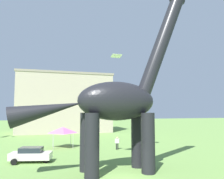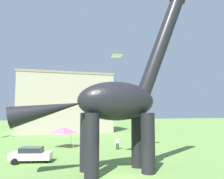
{
  "view_description": "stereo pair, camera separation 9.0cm",
  "coord_description": "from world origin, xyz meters",
  "px_view_note": "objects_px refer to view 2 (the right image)",
  "views": [
    {
      "loc": [
        -6.29,
        -17.54,
        5.44
      ],
      "look_at": [
        0.11,
        3.22,
        7.42
      ],
      "focal_mm": 36.81,
      "sensor_mm": 36.0,
      "label": 1
    },
    {
      "loc": [
        -6.21,
        -17.57,
        5.44
      ],
      "look_at": [
        0.11,
        3.22,
        7.42
      ],
      "focal_mm": 36.81,
      "sensor_mm": 36.0,
      "label": 2
    }
  ],
  "objects_px": {
    "person_vendor_side": "(117,142)",
    "kite_mid_right": "(146,81)",
    "parked_sedan_left": "(31,154)",
    "kite_high_right": "(117,56)",
    "kite_high_left": "(156,58)",
    "dinosaur_sculpture": "(116,101)",
    "kite_mid_center": "(115,94)",
    "festival_canopy_tent": "(63,130)"
  },
  "relations": [
    {
      "from": "person_vendor_side",
      "to": "kite_high_left",
      "type": "height_order",
      "value": "kite_high_left"
    },
    {
      "from": "person_vendor_side",
      "to": "kite_mid_right",
      "type": "relative_size",
      "value": 2.14
    },
    {
      "from": "festival_canopy_tent",
      "to": "kite_mid_right",
      "type": "height_order",
      "value": "kite_mid_right"
    },
    {
      "from": "kite_high_left",
      "to": "kite_mid_center",
      "type": "height_order",
      "value": "kite_high_left"
    },
    {
      "from": "kite_high_left",
      "to": "kite_high_right",
      "type": "distance_m",
      "value": 17.24
    },
    {
      "from": "parked_sedan_left",
      "to": "person_vendor_side",
      "type": "distance_m",
      "value": 12.18
    },
    {
      "from": "person_vendor_side",
      "to": "kite_high_right",
      "type": "bearing_deg",
      "value": 80.27
    },
    {
      "from": "kite_high_left",
      "to": "kite_mid_right",
      "type": "relative_size",
      "value": 0.93
    },
    {
      "from": "kite_high_left",
      "to": "kite_mid_center",
      "type": "bearing_deg",
      "value": 111.24
    },
    {
      "from": "festival_canopy_tent",
      "to": "kite_high_left",
      "type": "bearing_deg",
      "value": -62.52
    },
    {
      "from": "festival_canopy_tent",
      "to": "kite_high_right",
      "type": "xyz_separation_m",
      "value": [
        9.0,
        1.96,
        12.24
      ]
    },
    {
      "from": "dinosaur_sculpture",
      "to": "kite_mid_center",
      "type": "relative_size",
      "value": 9.49
    },
    {
      "from": "parked_sedan_left",
      "to": "kite_high_right",
      "type": "bearing_deg",
      "value": 53.09
    },
    {
      "from": "person_vendor_side",
      "to": "kite_mid_right",
      "type": "bearing_deg",
      "value": -9.36
    },
    {
      "from": "parked_sedan_left",
      "to": "kite_high_left",
      "type": "relative_size",
      "value": 5.88
    },
    {
      "from": "person_vendor_side",
      "to": "kite_mid_center",
      "type": "xyz_separation_m",
      "value": [
        -1.83,
        -4.78,
        6.31
      ]
    },
    {
      "from": "festival_canopy_tent",
      "to": "kite_high_left",
      "type": "relative_size",
      "value": 4.11
    },
    {
      "from": "person_vendor_side",
      "to": "kite_mid_right",
      "type": "distance_m",
      "value": 9.51
    },
    {
      "from": "kite_high_left",
      "to": "festival_canopy_tent",
      "type": "bearing_deg",
      "value": 117.48
    },
    {
      "from": "person_vendor_side",
      "to": "kite_mid_center",
      "type": "relative_size",
      "value": 0.96
    },
    {
      "from": "parked_sedan_left",
      "to": "kite_high_right",
      "type": "xyz_separation_m",
      "value": [
        13.04,
        10.66,
        13.98
      ]
    },
    {
      "from": "festival_canopy_tent",
      "to": "kite_mid_center",
      "type": "relative_size",
      "value": 1.72
    },
    {
      "from": "dinosaur_sculpture",
      "to": "kite_mid_center",
      "type": "xyz_separation_m",
      "value": [
        2.01,
        6.42,
        1.09
      ]
    },
    {
      "from": "dinosaur_sculpture",
      "to": "parked_sedan_left",
      "type": "distance_m",
      "value": 11.2
    },
    {
      "from": "kite_high_left",
      "to": "kite_mid_right",
      "type": "height_order",
      "value": "kite_high_left"
    },
    {
      "from": "dinosaur_sculpture",
      "to": "person_vendor_side",
      "type": "relative_size",
      "value": 9.86
    },
    {
      "from": "dinosaur_sculpture",
      "to": "kite_high_left",
      "type": "distance_m",
      "value": 6.13
    },
    {
      "from": "kite_high_left",
      "to": "kite_mid_right",
      "type": "distance_m",
      "value": 10.22
    },
    {
      "from": "dinosaur_sculpture",
      "to": "kite_high_left",
      "type": "height_order",
      "value": "dinosaur_sculpture"
    },
    {
      "from": "kite_mid_right",
      "to": "dinosaur_sculpture",
      "type": "bearing_deg",
      "value": -127.63
    },
    {
      "from": "kite_mid_center",
      "to": "kite_high_right",
      "type": "height_order",
      "value": "kite_high_right"
    },
    {
      "from": "parked_sedan_left",
      "to": "kite_mid_right",
      "type": "xyz_separation_m",
      "value": [
        15.07,
        3.59,
        8.87
      ]
    },
    {
      "from": "parked_sedan_left",
      "to": "person_vendor_side",
      "type": "xyz_separation_m",
      "value": [
        11.2,
        4.78,
        0.26
      ]
    },
    {
      "from": "festival_canopy_tent",
      "to": "person_vendor_side",
      "type": "bearing_deg",
      "value": -28.76
    },
    {
      "from": "kite_high_left",
      "to": "kite_high_right",
      "type": "xyz_separation_m",
      "value": [
        1.34,
        16.67,
        4.19
      ]
    },
    {
      "from": "dinosaur_sculpture",
      "to": "kite_high_right",
      "type": "bearing_deg",
      "value": 78.51
    },
    {
      "from": "kite_mid_right",
      "to": "kite_mid_center",
      "type": "xyz_separation_m",
      "value": [
        -5.71,
        -3.59,
        -2.3
      ]
    },
    {
      "from": "kite_mid_right",
      "to": "kite_high_right",
      "type": "xyz_separation_m",
      "value": [
        -2.03,
        7.07,
        5.11
      ]
    },
    {
      "from": "person_vendor_side",
      "to": "kite_mid_right",
      "type": "xyz_separation_m",
      "value": [
        3.87,
        -1.19,
        8.61
      ]
    },
    {
      "from": "dinosaur_sculpture",
      "to": "kite_mid_center",
      "type": "bearing_deg",
      "value": 79.54
    },
    {
      "from": "kite_mid_right",
      "to": "kite_high_right",
      "type": "relative_size",
      "value": 0.46
    },
    {
      "from": "person_vendor_side",
      "to": "festival_canopy_tent",
      "type": "relative_size",
      "value": 0.56
    }
  ]
}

